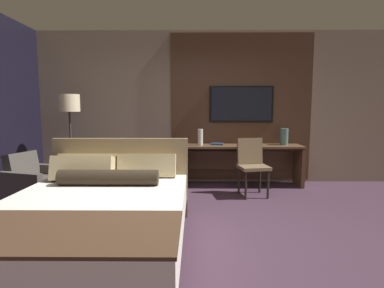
{
  "coord_description": "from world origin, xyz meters",
  "views": [
    {
      "loc": [
        -0.1,
        -3.05,
        1.38
      ],
      "look_at": [
        -0.13,
        0.97,
        0.91
      ],
      "focal_mm": 28.0,
      "sensor_mm": 36.0,
      "label": 1
    }
  ],
  "objects_px": {
    "desk": "(242,157)",
    "book": "(217,144)",
    "tv": "(241,104)",
    "floor_lamp": "(69,111)",
    "armchair_by_window": "(36,187)",
    "vase_short": "(200,137)",
    "bed": "(95,221)",
    "vase_tall": "(284,137)",
    "desk_chair": "(252,161)"
  },
  "relations": [
    {
      "from": "tv",
      "to": "desk_chair",
      "type": "distance_m",
      "value": 1.25
    },
    {
      "from": "tv",
      "to": "floor_lamp",
      "type": "relative_size",
      "value": 0.73
    },
    {
      "from": "book",
      "to": "desk",
      "type": "bearing_deg",
      "value": -1.85
    },
    {
      "from": "tv",
      "to": "vase_tall",
      "type": "relative_size",
      "value": 3.98
    },
    {
      "from": "vase_short",
      "to": "book",
      "type": "distance_m",
      "value": 0.34
    },
    {
      "from": "tv",
      "to": "desk_chair",
      "type": "relative_size",
      "value": 1.28
    },
    {
      "from": "desk",
      "to": "book",
      "type": "distance_m",
      "value": 0.51
    },
    {
      "from": "desk",
      "to": "vase_short",
      "type": "relative_size",
      "value": 7.26
    },
    {
      "from": "desk",
      "to": "tv",
      "type": "bearing_deg",
      "value": 90.0
    },
    {
      "from": "desk_chair",
      "to": "armchair_by_window",
      "type": "bearing_deg",
      "value": 179.51
    },
    {
      "from": "desk",
      "to": "armchair_by_window",
      "type": "distance_m",
      "value": 3.37
    },
    {
      "from": "desk_chair",
      "to": "armchair_by_window",
      "type": "height_order",
      "value": "desk_chair"
    },
    {
      "from": "floor_lamp",
      "to": "vase_short",
      "type": "relative_size",
      "value": 5.59
    },
    {
      "from": "vase_short",
      "to": "tv",
      "type": "bearing_deg",
      "value": 19.23
    },
    {
      "from": "tv",
      "to": "desk",
      "type": "bearing_deg",
      "value": -90.0
    },
    {
      "from": "desk_chair",
      "to": "vase_tall",
      "type": "relative_size",
      "value": 3.1
    },
    {
      "from": "bed",
      "to": "desk_chair",
      "type": "distance_m",
      "value": 2.75
    },
    {
      "from": "tv",
      "to": "floor_lamp",
      "type": "xyz_separation_m",
      "value": [
        -2.91,
        -0.68,
        -0.12
      ]
    },
    {
      "from": "desk",
      "to": "tv",
      "type": "relative_size",
      "value": 1.79
    },
    {
      "from": "vase_tall",
      "to": "armchair_by_window",
      "type": "bearing_deg",
      "value": -163.51
    },
    {
      "from": "bed",
      "to": "vase_tall",
      "type": "relative_size",
      "value": 7.56
    },
    {
      "from": "desk",
      "to": "book",
      "type": "relative_size",
      "value": 8.62
    },
    {
      "from": "desk",
      "to": "armchair_by_window",
      "type": "height_order",
      "value": "armchair_by_window"
    },
    {
      "from": "desk_chair",
      "to": "floor_lamp",
      "type": "height_order",
      "value": "floor_lamp"
    },
    {
      "from": "bed",
      "to": "vase_short",
      "type": "bearing_deg",
      "value": 68.14
    },
    {
      "from": "vase_short",
      "to": "bed",
      "type": "bearing_deg",
      "value": -111.86
    },
    {
      "from": "tv",
      "to": "vase_short",
      "type": "xyz_separation_m",
      "value": [
        -0.76,
        -0.27,
        -0.59
      ]
    },
    {
      "from": "floor_lamp",
      "to": "armchair_by_window",
      "type": "bearing_deg",
      "value": -110.91
    },
    {
      "from": "bed",
      "to": "floor_lamp",
      "type": "distance_m",
      "value": 2.65
    },
    {
      "from": "tv",
      "to": "desk_chair",
      "type": "height_order",
      "value": "tv"
    },
    {
      "from": "bed",
      "to": "armchair_by_window",
      "type": "height_order",
      "value": "bed"
    },
    {
      "from": "desk_chair",
      "to": "book",
      "type": "height_order",
      "value": "desk_chair"
    },
    {
      "from": "desk",
      "to": "book",
      "type": "height_order",
      "value": "book"
    },
    {
      "from": "floor_lamp",
      "to": "vase_tall",
      "type": "bearing_deg",
      "value": 7.63
    },
    {
      "from": "desk",
      "to": "vase_short",
      "type": "height_order",
      "value": "vase_short"
    },
    {
      "from": "floor_lamp",
      "to": "book",
      "type": "relative_size",
      "value": 6.64
    },
    {
      "from": "bed",
      "to": "desk",
      "type": "height_order",
      "value": "bed"
    },
    {
      "from": "armchair_by_window",
      "to": "tv",
      "type": "bearing_deg",
      "value": -51.42
    },
    {
      "from": "book",
      "to": "armchair_by_window",
      "type": "bearing_deg",
      "value": -157.0
    },
    {
      "from": "vase_short",
      "to": "armchair_by_window",
      "type": "bearing_deg",
      "value": -155.77
    },
    {
      "from": "desk_chair",
      "to": "vase_short",
      "type": "bearing_deg",
      "value": 135.18
    },
    {
      "from": "bed",
      "to": "book",
      "type": "bearing_deg",
      "value": 63.12
    },
    {
      "from": "tv",
      "to": "vase_short",
      "type": "distance_m",
      "value": 1.0
    },
    {
      "from": "floor_lamp",
      "to": "vase_short",
      "type": "xyz_separation_m",
      "value": [
        2.15,
        0.41,
        -0.47
      ]
    },
    {
      "from": "tv",
      "to": "vase_tall",
      "type": "distance_m",
      "value": 0.97
    },
    {
      "from": "vase_short",
      "to": "book",
      "type": "bearing_deg",
      "value": 12.72
    },
    {
      "from": "floor_lamp",
      "to": "book",
      "type": "xyz_separation_m",
      "value": [
        2.46,
        0.48,
        -0.6
      ]
    },
    {
      "from": "desk",
      "to": "floor_lamp",
      "type": "height_order",
      "value": "floor_lamp"
    },
    {
      "from": "vase_short",
      "to": "floor_lamp",
      "type": "bearing_deg",
      "value": -169.14
    },
    {
      "from": "desk",
      "to": "tv",
      "type": "distance_m",
      "value": 0.98
    }
  ]
}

